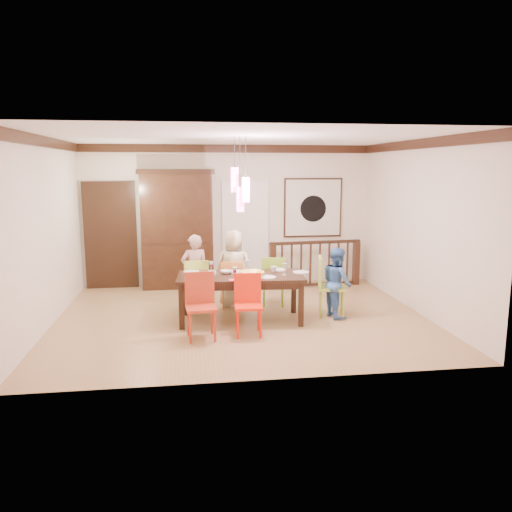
{
  "coord_description": "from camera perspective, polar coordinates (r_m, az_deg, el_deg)",
  "views": [
    {
      "loc": [
        -0.86,
        -7.89,
        2.42
      ],
      "look_at": [
        0.26,
        0.15,
        1.0
      ],
      "focal_mm": 35.0,
      "sensor_mm": 36.0,
      "label": 1
    }
  ],
  "objects": [
    {
      "name": "person_far_mid",
      "position": [
        8.79,
        -2.55,
        -1.43
      ],
      "size": [
        0.76,
        0.6,
        1.37
      ],
      "primitive_type": "imported",
      "rotation": [
        0.0,
        0.0,
        2.86
      ],
      "color": "beige",
      "rests_on": "floor"
    },
    {
      "name": "plate_near_left",
      "position": [
        7.59,
        -6.88,
        -2.76
      ],
      "size": [
        0.26,
        0.26,
        0.01
      ],
      "primitive_type": "cylinder",
      "color": "white",
      "rests_on": "dining_table"
    },
    {
      "name": "wine_glass_a",
      "position": [
        8.09,
        -5.15,
        -1.3
      ],
      "size": [
        0.08,
        0.08,
        0.19
      ],
      "primitive_type": null,
      "color": "#590C19",
      "rests_on": "dining_table"
    },
    {
      "name": "chair_far_left",
      "position": [
        8.61,
        -6.82,
        -2.86
      ],
      "size": [
        0.41,
        0.41,
        0.91
      ],
      "rotation": [
        0.0,
        0.0,
        3.14
      ],
      "color": "#ADC941",
      "rests_on": "floor"
    },
    {
      "name": "wall_right",
      "position": [
        8.83,
        18.08,
        3.16
      ],
      "size": [
        0.0,
        5.0,
        5.0
      ],
      "primitive_type": "plane",
      "rotation": [
        1.57,
        0.0,
        -1.57
      ],
      "color": "silver",
      "rests_on": "floor"
    },
    {
      "name": "plate_far_mid",
      "position": [
        8.18,
        -2.37,
        -1.78
      ],
      "size": [
        0.26,
        0.26,
        0.01
      ],
      "primitive_type": "cylinder",
      "color": "white",
      "rests_on": "dining_table"
    },
    {
      "name": "crown_molding",
      "position": [
        7.94,
        -1.73,
        12.84
      ],
      "size": [
        6.0,
        5.0,
        0.16
      ],
      "primitive_type": null,
      "color": "black",
      "rests_on": "wall_back"
    },
    {
      "name": "dining_table",
      "position": [
        7.96,
        -1.77,
        -2.81
      ],
      "size": [
        2.04,
        1.02,
        0.75
      ],
      "rotation": [
        0.0,
        0.0,
        -0.06
      ],
      "color": "black",
      "rests_on": "floor"
    },
    {
      "name": "plate_far_left",
      "position": [
        8.22,
        -7.4,
        -1.8
      ],
      "size": [
        0.26,
        0.26,
        0.01
      ],
      "primitive_type": "cylinder",
      "color": "white",
      "rests_on": "dining_table"
    },
    {
      "name": "wine_glass_c",
      "position": [
        7.63,
        -2.44,
        -1.97
      ],
      "size": [
        0.08,
        0.08,
        0.19
      ],
      "primitive_type": null,
      "color": "#590C19",
      "rests_on": "dining_table"
    },
    {
      "name": "pendant_cluster",
      "position": [
        7.77,
        -1.83,
        7.64
      ],
      "size": [
        0.27,
        0.21,
        1.14
      ],
      "color": "#ED4787",
      "rests_on": "ceiling"
    },
    {
      "name": "wine_glass_b",
      "position": [
        8.19,
        -1.01,
        -1.13
      ],
      "size": [
        0.08,
        0.08,
        0.19
      ],
      "primitive_type": null,
      "color": "silver",
      "rests_on": "dining_table"
    },
    {
      "name": "painting",
      "position": [
        10.71,
        6.51,
        5.51
      ],
      "size": [
        1.25,
        0.06,
        1.25
      ],
      "color": "black",
      "rests_on": "wall_back"
    },
    {
      "name": "chair_near_left",
      "position": [
        7.18,
        -6.29,
        -5.27
      ],
      "size": [
        0.46,
        0.46,
        0.95
      ],
      "rotation": [
        0.0,
        0.0,
        0.07
      ],
      "color": "#AF341B",
      "rests_on": "floor"
    },
    {
      "name": "cup_right",
      "position": [
        8.15,
        2.03,
        -1.52
      ],
      "size": [
        0.14,
        0.14,
        0.1
      ],
      "primitive_type": "imported",
      "rotation": [
        0.0,
        0.0,
        0.4
      ],
      "color": "silver",
      "rests_on": "dining_table"
    },
    {
      "name": "wall_back",
      "position": [
        10.47,
        -3.18,
        4.63
      ],
      "size": [
        6.0,
        0.0,
        6.0
      ],
      "primitive_type": "plane",
      "rotation": [
        1.57,
        0.0,
        0.0
      ],
      "color": "silver",
      "rests_on": "floor"
    },
    {
      "name": "china_hutch",
      "position": [
        10.26,
        -8.98,
        3.06
      ],
      "size": [
        1.53,
        0.46,
        2.41
      ],
      "color": "black",
      "rests_on": "floor"
    },
    {
      "name": "chair_near_mid",
      "position": [
        7.31,
        -0.88,
        -5.18
      ],
      "size": [
        0.42,
        0.42,
        0.89
      ],
      "rotation": [
        0.0,
        0.0,
        -0.06
      ],
      "color": "red",
      "rests_on": "floor"
    },
    {
      "name": "wine_glass_d",
      "position": [
        7.93,
        3.28,
        -1.51
      ],
      "size": [
        0.08,
        0.08,
        0.19
      ],
      "primitive_type": null,
      "color": "silver",
      "rests_on": "dining_table"
    },
    {
      "name": "chair_end_right",
      "position": [
        8.35,
        8.67,
        -2.99
      ],
      "size": [
        0.54,
        0.54,
        0.99
      ],
      "rotation": [
        0.0,
        0.0,
        1.33
      ],
      "color": "#A0C439",
      "rests_on": "floor"
    },
    {
      "name": "person_end_right",
      "position": [
        8.31,
        9.23,
        -2.98
      ],
      "size": [
        0.53,
        0.63,
        1.16
      ],
      "primitive_type": "imported",
      "rotation": [
        0.0,
        0.0,
        1.74
      ],
      "color": "#3E6EAE",
      "rests_on": "floor"
    },
    {
      "name": "white_doorway",
      "position": [
        10.51,
        -1.24,
        2.47
      ],
      "size": [
        0.97,
        0.05,
        2.22
      ],
      "primitive_type": "cube",
      "color": "silver",
      "rests_on": "wall_back"
    },
    {
      "name": "napkin",
      "position": [
        7.56,
        -2.43,
        -2.76
      ],
      "size": [
        0.18,
        0.14,
        0.01
      ],
      "primitive_type": "cube",
      "color": "#D83359",
      "rests_on": "dining_table"
    },
    {
      "name": "floor",
      "position": [
        8.29,
        -1.63,
        -7.01
      ],
      "size": [
        6.0,
        6.0,
        0.0
      ],
      "primitive_type": "plane",
      "color": "#A27E4E",
      "rests_on": "ground"
    },
    {
      "name": "small_bowl",
      "position": [
        8.03,
        -3.44,
        -1.85
      ],
      "size": [
        0.22,
        0.22,
        0.06
      ],
      "primitive_type": "imported",
      "rotation": [
        0.0,
        0.0,
        -0.25
      ],
      "color": "white",
      "rests_on": "dining_table"
    },
    {
      "name": "chair_far_right",
      "position": [
        8.89,
        1.98,
        -2.43
      ],
      "size": [
        0.47,
        0.47,
        0.9
      ],
      "rotation": [
        0.0,
        0.0,
        2.97
      ],
      "color": "#7BAA26",
      "rests_on": "floor"
    },
    {
      "name": "serving_bowl",
      "position": [
        7.81,
        -0.43,
        -2.06
      ],
      "size": [
        0.41,
        0.41,
        0.09
      ],
      "primitive_type": "imported",
      "rotation": [
        0.0,
        0.0,
        0.17
      ],
      "color": "yellow",
      "rests_on": "dining_table"
    },
    {
      "name": "balustrade",
      "position": [
        10.35,
        6.78,
        -0.8
      ],
      "size": [
        1.95,
        0.26,
        0.96
      ],
      "rotation": [
        0.0,
        0.0,
        0.09
      ],
      "color": "black",
      "rests_on": "floor"
    },
    {
      "name": "panel_door",
      "position": [
        10.54,
        -16.26,
        2.1
      ],
      "size": [
        1.04,
        0.07,
        2.24
      ],
      "primitive_type": "cube",
      "color": "black",
      "rests_on": "wall_back"
    },
    {
      "name": "chair_far_mid",
      "position": [
        8.73,
        -2.68,
        -2.83
      ],
      "size": [
        0.45,
        0.45,
        0.86
      ],
      "rotation": [
        0.0,
        0.0,
        2.96
      ],
      "color": "orange",
      "rests_on": "floor"
    },
    {
      "name": "plate_near_mid",
      "position": [
        7.75,
        1.35,
        -2.43
      ],
      "size": [
        0.26,
        0.26,
        0.01
      ],
      "primitive_type": "cylinder",
      "color": "white",
      "rests_on": "dining_table"
    },
    {
      "name": "plate_far_right",
      "position": [
        8.33,
        2.59,
        -1.57
      ],
      "size": [
        0.26,
        0.26,
        0.01
      ],
      "primitive_type": "cylinder",
      "color": "white",
      "rests_on": "dining_table"
    },
    {
      "name": "ceiling",
      "position": [
        7.95,
        -1.74,
        13.42
      ],
      "size": [
        6.0,
        6.0,
        0.0
      ],
      "primitive_type": "plane",
      "rotation": [
        3.14,
        0.0,
        0.0
      ],
      "color": "white",
      "rests_on": "wall_back"
    },
    {
      "name": "plate_end_right",
      "position": [
        8.16,
        5.17,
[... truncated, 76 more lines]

